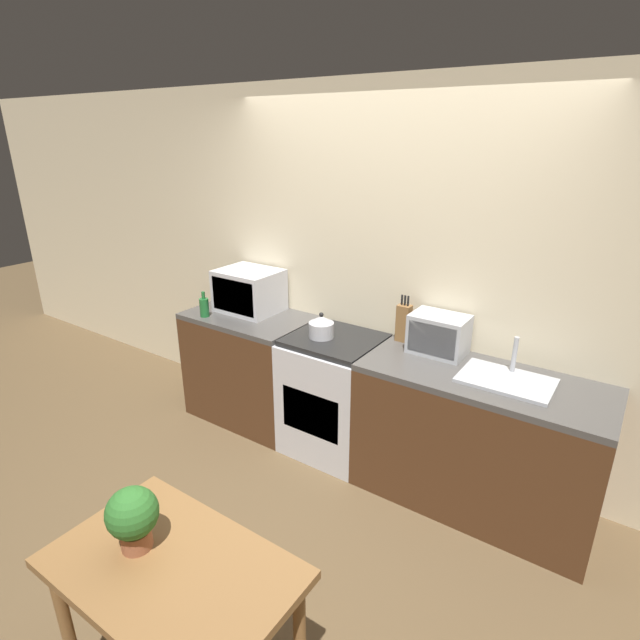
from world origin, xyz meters
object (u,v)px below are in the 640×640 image
(dining_table, at_px, (174,586))
(microwave, at_px, (249,291))
(bottle, at_px, (204,307))
(kettle, at_px, (321,327))
(toaster_oven, at_px, (438,334))
(stove_range, at_px, (334,394))

(dining_table, bearing_deg, microwave, 124.65)
(bottle, bearing_deg, microwave, 57.31)
(kettle, bearing_deg, toaster_oven, 15.02)
(kettle, xyz_separation_m, toaster_oven, (0.78, 0.21, 0.05))
(kettle, xyz_separation_m, microwave, (-0.79, 0.14, 0.09))
(stove_range, relative_size, dining_table, 0.94)
(kettle, height_order, microwave, microwave)
(bottle, distance_m, toaster_oven, 1.81)
(microwave, height_order, bottle, microwave)
(bottle, bearing_deg, stove_range, 11.27)
(kettle, distance_m, dining_table, 1.95)
(microwave, relative_size, bottle, 2.38)
(stove_range, distance_m, bottle, 1.22)
(bottle, bearing_deg, toaster_oven, 12.10)
(stove_range, relative_size, toaster_oven, 2.51)
(stove_range, height_order, bottle, bottle)
(stove_range, relative_size, kettle, 4.90)
(kettle, height_order, bottle, bottle)
(microwave, height_order, dining_table, microwave)
(stove_range, distance_m, dining_table, 1.95)
(bottle, xyz_separation_m, dining_table, (1.56, -1.66, -0.34))
(bottle, height_order, dining_table, bottle)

